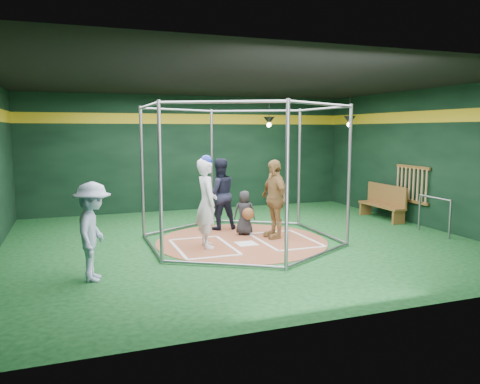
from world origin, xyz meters
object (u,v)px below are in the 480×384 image
object	(u,v)px
visitor_leopard	(274,199)
umpire	(219,194)
batter_figure	(207,202)
dugout_bench	(384,202)

from	to	relation	value
visitor_leopard	umpire	xyz separation A→B (m)	(-0.91, 1.29, -0.01)
batter_figure	umpire	size ratio (longest dim) A/B	1.10
batter_figure	visitor_leopard	world-z (taller)	batter_figure
visitor_leopard	dugout_bench	distance (m)	3.97
batter_figure	visitor_leopard	xyz separation A→B (m)	(1.70, 0.35, -0.07)
umpire	dugout_bench	distance (m)	4.73
dugout_bench	visitor_leopard	bearing A→B (deg)	-164.48
batter_figure	umpire	xyz separation A→B (m)	(0.79, 1.64, -0.08)
batter_figure	dugout_bench	distance (m)	5.70
batter_figure	dugout_bench	xyz separation A→B (m)	(5.50, 1.40, -0.48)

